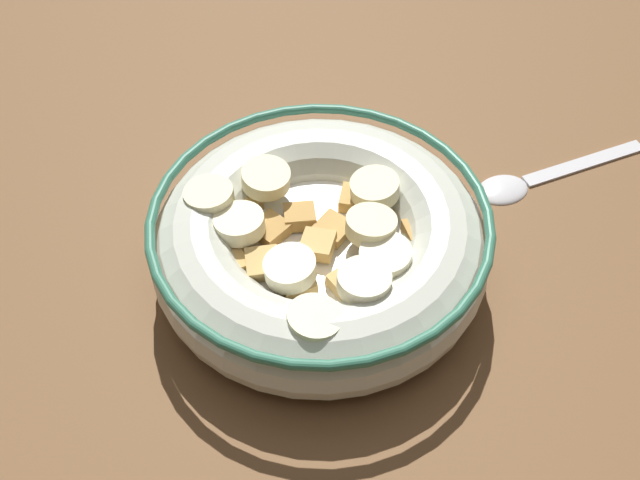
{
  "coord_description": "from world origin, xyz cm",
  "views": [
    {
      "loc": [
        -28.93,
        -4.27,
        37.6
      ],
      "look_at": [
        0.0,
        0.0,
        3.0
      ],
      "focal_mm": 44.39,
      "sensor_mm": 36.0,
      "label": 1
    }
  ],
  "objects": [
    {
      "name": "cereal_bowl",
      "position": [
        -0.02,
        0.02,
        2.78
      ],
      "size": [
        19.45,
        19.45,
        5.44
      ],
      "color": "beige",
      "rests_on": "ground_plane"
    },
    {
      "name": "spoon",
      "position": [
        9.53,
        -12.6,
        0.33
      ],
      "size": [
        8.13,
        11.86,
        0.8
      ],
      "color": "silver",
      "rests_on": "ground_plane"
    },
    {
      "name": "ground_plane",
      "position": [
        0.0,
        0.0,
        -1.0
      ],
      "size": [
        134.16,
        134.16,
        2.0
      ],
      "primitive_type": "cube",
      "color": "brown"
    }
  ]
}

